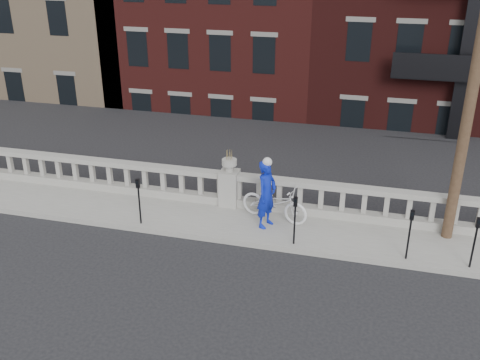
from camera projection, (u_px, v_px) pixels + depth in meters
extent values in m
plane|color=black|center=(184.00, 281.00, 12.79)|extent=(120.00, 120.00, 0.00)
cube|color=gray|center=(221.00, 221.00, 15.41)|extent=(32.00, 2.20, 0.15)
cube|color=gray|center=(230.00, 201.00, 16.17)|extent=(28.00, 0.34, 0.25)
cube|color=gray|center=(229.00, 176.00, 15.83)|extent=(28.00, 0.34, 0.16)
cube|color=gray|center=(230.00, 188.00, 16.00)|extent=(0.55, 0.55, 1.10)
cylinder|color=gray|center=(229.00, 168.00, 15.73)|extent=(0.24, 0.24, 0.20)
cylinder|color=gray|center=(229.00, 162.00, 15.66)|extent=(0.44, 0.44, 0.18)
cube|color=#605E59|center=(233.00, 270.00, 17.57)|extent=(36.00, 0.50, 5.15)
cube|color=black|center=(316.00, 139.00, 37.84)|extent=(80.00, 44.00, 0.50)
cube|color=#595651|center=(214.00, 220.00, 21.94)|extent=(16.00, 7.00, 4.00)
cube|color=#4A1715|center=(239.00, 47.00, 30.56)|extent=(10.00, 14.00, 14.00)
cube|color=#37100F|center=(424.00, 41.00, 27.90)|extent=(10.00, 14.00, 15.50)
cylinder|color=#422D1E|center=(480.00, 49.00, 12.43)|extent=(0.28, 0.28, 10.00)
cylinder|color=black|center=(140.00, 206.00, 14.90)|extent=(0.05, 0.05, 1.10)
cube|color=black|center=(138.00, 184.00, 14.63)|extent=(0.10, 0.08, 0.26)
cube|color=black|center=(137.00, 183.00, 14.57)|extent=(0.06, 0.01, 0.08)
cylinder|color=black|center=(295.00, 225.00, 13.87)|extent=(0.05, 0.05, 1.10)
cube|color=black|center=(296.00, 202.00, 13.59)|extent=(0.10, 0.08, 0.26)
cube|color=black|center=(295.00, 201.00, 13.54)|extent=(0.06, 0.01, 0.08)
cylinder|color=black|center=(408.00, 239.00, 13.19)|extent=(0.05, 0.05, 1.10)
cube|color=black|center=(412.00, 215.00, 12.92)|extent=(0.10, 0.08, 0.26)
cube|color=black|center=(412.00, 214.00, 12.86)|extent=(0.06, 0.01, 0.08)
cylinder|color=black|center=(473.00, 248.00, 12.84)|extent=(0.05, 0.05, 1.10)
cube|color=black|center=(478.00, 223.00, 12.57)|extent=(0.10, 0.08, 0.26)
cube|color=black|center=(479.00, 222.00, 12.51)|extent=(0.06, 0.01, 0.08)
imported|color=white|center=(275.00, 202.00, 15.15)|extent=(2.11, 1.15, 1.05)
imported|color=#0B1EAF|center=(267.00, 194.00, 14.61)|extent=(0.68, 0.82, 1.93)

